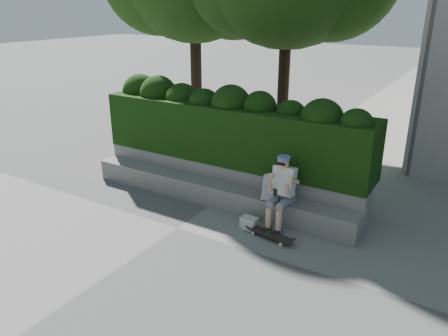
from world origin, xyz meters
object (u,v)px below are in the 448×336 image
Objects in this scene: person at (282,189)px; skateboard at (270,234)px; backpack_ground at (249,222)px; backpack_plaid at (272,188)px.

skateboard is at bearing -87.15° from person.
backpack_ground is at bearing -144.70° from person.
person is at bearing 35.49° from backpack_ground.
skateboard is 1.79× the size of backpack_plaid.
skateboard is at bearing -17.96° from backpack_ground.
backpack_ground is (-0.50, 0.16, 0.02)m from skateboard.
backpack_ground is (-0.25, -0.42, -0.60)m from backpack_plaid.
person is 0.25m from backpack_plaid.
backpack_plaid is at bearing 122.79° from skateboard.
person is 2.82× the size of backpack_plaid.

